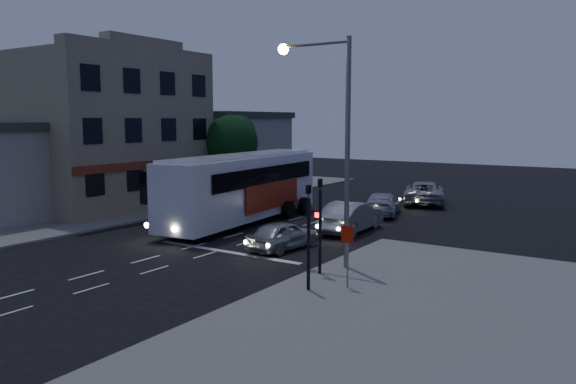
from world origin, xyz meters
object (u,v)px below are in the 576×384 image
Objects in this scene: street_tree at (231,140)px; car_suv at (283,235)px; regulatory_sign at (347,246)px; streetlight at (333,126)px; car_sedan_b at (382,204)px; car_sedan_c at (424,193)px; traffic_signal_side at (309,224)px; tour_bus at (243,186)px; traffic_signal_main at (320,214)px; car_sedan_a at (351,217)px.

car_suv is at bearing -42.82° from street_tree.
streetlight is at bearing 128.75° from regulatory_sign.
streetlight is at bearing 88.83° from car_sedan_b.
car_suv is at bearing 143.20° from regulatory_sign.
streetlight reaches higher than car_sedan_c.
traffic_signal_side reaches higher than car_suv.
tour_bus is 2.14× the size of street_tree.
car_suv is 17.30m from car_sedan_c.
streetlight is at bearing -39.51° from street_tree.
street_tree reaches higher than traffic_signal_side.
traffic_signal_side is 0.66× the size of street_tree.
traffic_signal_side is (0.70, -1.98, 0.00)m from traffic_signal_main.
tour_bus is 14.45m from car_sedan_c.
street_tree is (-15.55, 12.82, -1.23)m from streetlight.
car_sedan_a is 8.98m from streetlight.
car_sedan_b is 17.01m from traffic_signal_side.
traffic_signal_side is at bearing 137.20° from car_suv.
traffic_signal_main reaches higher than regulatory_sign.
traffic_signal_side reaches higher than regulatory_sign.
traffic_signal_side is 0.46× the size of streetlight.
car_sedan_c is at bearing 25.63° from street_tree.
regulatory_sign is at bearing 43.92° from traffic_signal_side.
traffic_signal_side reaches higher than car_sedan_a.
streetlight is 20.19m from street_tree.
traffic_signal_main is at bearing -43.59° from tour_bus.
streetlight is (3.44, -1.60, 5.05)m from car_suv.
street_tree is (-12.11, 11.22, 3.82)m from car_suv.
traffic_signal_main is at bearing -42.03° from street_tree.
streetlight reaches higher than traffic_signal_main.
traffic_signal_side is at bearing -70.51° from traffic_signal_main.
car_sedan_c is 22.68m from traffic_signal_side.
traffic_signal_main reaches higher than car_sedan_c.
street_tree reaches higher than car_sedan_c.
car_sedan_b is 5.98m from car_sedan_c.
streetlight reaches higher than regulatory_sign.
traffic_signal_side is (4.40, -5.00, 1.74)m from car_suv.
car_suv is 0.98× the size of traffic_signal_side.
streetlight is at bearing 108.47° from car_sedan_a.
streetlight reaches higher than tour_bus.
car_sedan_a is (0.75, 5.42, 0.14)m from car_suv.
streetlight reaches higher than traffic_signal_side.
car_sedan_b is (-0.79, 5.91, -0.12)m from car_sedan_a.
car_sedan_a is 14.58m from street_tree.
car_sedan_a is 11.15m from traffic_signal_side.
car_sedan_c is (0.57, 5.96, 0.11)m from car_sedan_b.
traffic_signal_side is (3.65, -10.42, 1.60)m from car_sedan_a.
car_sedan_c is at bearing 99.84° from traffic_signal_side.
car_suv is at bearing 140.73° from traffic_signal_main.
car_sedan_a is 0.81× the size of street_tree.
car_sedan_a is 1.22× the size of traffic_signal_side.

